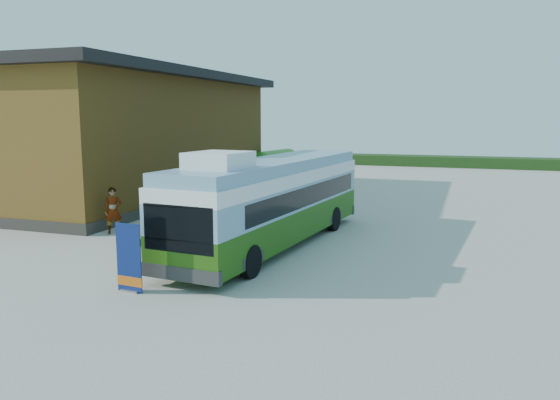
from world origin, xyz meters
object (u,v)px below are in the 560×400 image
at_px(picnic_table, 153,231).
at_px(person_b, 254,191).
at_px(slurry_tanker, 275,163).
at_px(banner, 129,264).
at_px(person_a, 113,211).
at_px(bus, 272,199).

xyz_separation_m(picnic_table, person_b, (0.06, 10.01, 0.26)).
height_order(picnic_table, slurry_tanker, slurry_tanker).
bearing_deg(banner, slurry_tanker, 106.53).
bearing_deg(person_b, slurry_tanker, -111.33).
height_order(person_a, person_b, person_a).
relative_size(bus, picnic_table, 8.15).
bearing_deg(picnic_table, banner, -69.09).
relative_size(banner, picnic_table, 1.27).
height_order(bus, slurry_tanker, bus).
relative_size(bus, slurry_tanker, 1.97).
distance_m(picnic_table, person_b, 10.02).
relative_size(picnic_table, slurry_tanker, 0.24).
height_order(banner, slurry_tanker, slurry_tanker).
bearing_deg(bus, banner, -100.62).
distance_m(bus, slurry_tanker, 21.21).
relative_size(bus, person_a, 6.39).
bearing_deg(bus, person_b, 121.80).
xyz_separation_m(bus, slurry_tanker, (-7.06, 20.00, -0.45)).
xyz_separation_m(bus, picnic_table, (-4.15, -1.74, -1.20)).
distance_m(bus, person_a, 7.11).
xyz_separation_m(bus, person_b, (-4.09, 8.28, -0.94)).
height_order(banner, person_a, person_a).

